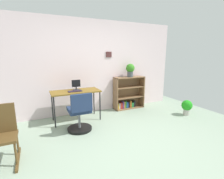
% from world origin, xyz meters
% --- Properties ---
extents(ground_plane, '(6.24, 6.24, 0.00)m').
position_xyz_m(ground_plane, '(0.00, 0.00, 0.00)').
color(ground_plane, '#8DA08B').
extents(wall_back, '(5.20, 0.12, 2.49)m').
position_xyz_m(wall_back, '(0.00, 2.15, 1.25)').
color(wall_back, silver).
rests_on(wall_back, ground_plane).
extents(desk, '(1.14, 0.54, 0.74)m').
position_xyz_m(desk, '(-0.54, 1.66, 0.68)').
color(desk, brown).
rests_on(desk, ground_plane).
extents(monitor, '(0.21, 0.18, 0.25)m').
position_xyz_m(monitor, '(-0.50, 1.76, 0.85)').
color(monitor, '#262628').
rests_on(monitor, desk).
extents(keyboard, '(0.32, 0.13, 0.02)m').
position_xyz_m(keyboard, '(-0.57, 1.59, 0.75)').
color(keyboard, '#271D30').
rests_on(keyboard, desk).
extents(office_chair, '(0.52, 0.55, 0.85)m').
position_xyz_m(office_chair, '(-0.61, 1.03, 0.36)').
color(office_chair, black).
rests_on(office_chair, ground_plane).
extents(rocking_chair, '(0.42, 0.64, 0.87)m').
position_xyz_m(rocking_chair, '(-1.91, 0.54, 0.44)').
color(rocking_chair, brown).
rests_on(rocking_chair, ground_plane).
extents(bookshelf_low, '(0.92, 0.30, 0.95)m').
position_xyz_m(bookshelf_low, '(1.09, 1.96, 0.42)').
color(bookshelf_low, brown).
rests_on(bookshelf_low, ground_plane).
extents(potted_plant_on_shelf, '(0.25, 0.25, 0.38)m').
position_xyz_m(potted_plant_on_shelf, '(1.12, 1.90, 1.16)').
color(potted_plant_on_shelf, '#474C51').
rests_on(potted_plant_on_shelf, bookshelf_low).
extents(potted_plant_floor, '(0.28, 0.28, 0.41)m').
position_xyz_m(potted_plant_floor, '(2.20, 0.76, 0.24)').
color(potted_plant_floor, '#B7B2A8').
rests_on(potted_plant_floor, ground_plane).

